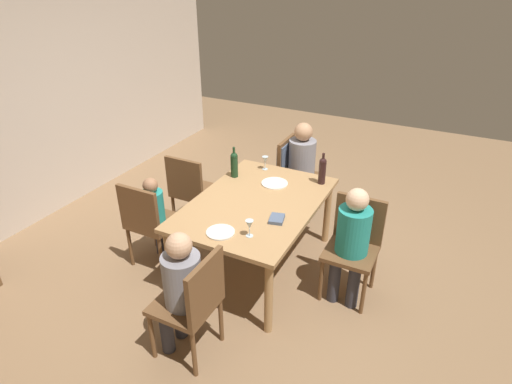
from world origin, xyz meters
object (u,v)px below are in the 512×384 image
object	(u,v)px
chair_far_right	(191,188)
wine_glass_near_left	(265,160)
person_woman_host	(352,238)
person_child_small	(155,212)
person_man_bearded	(180,285)
wine_bottle_dark_red	(322,170)
person_man_guest	(304,163)
chair_right_end	(292,166)
dinner_plate_guest_left	(220,232)
chair_left_end	(194,300)
wine_glass_centre	(249,225)
dinner_plate_host	(275,183)
chair_near	(354,241)
chair_far_left	(148,219)
dining_table	(256,209)
wine_bottle_tall_green	(234,164)

from	to	relation	value
chair_far_right	wine_glass_near_left	bearing A→B (deg)	29.64
person_woman_host	person_child_small	size ratio (longest dim) A/B	1.17
person_man_bearded	wine_bottle_dark_red	world-z (taller)	person_man_bearded
person_woman_host	wine_glass_near_left	size ratio (longest dim) A/B	7.33
chair_far_right	person_woman_host	world-z (taller)	person_woman_host
person_man_bearded	person_child_small	distance (m)	1.24
person_man_bearded	person_man_guest	xyz separation A→B (m)	(2.37, -0.05, 0.03)
chair_right_end	person_man_bearded	size ratio (longest dim) A/B	0.85
chair_far_right	dinner_plate_guest_left	xyz separation A→B (m)	(-0.88, -0.91, 0.22)
chair_left_end	wine_bottle_dark_red	world-z (taller)	wine_bottle_dark_red
wine_glass_centre	dinner_plate_host	bearing A→B (deg)	12.21
chair_near	dinner_plate_host	xyz separation A→B (m)	(0.32, 0.93, 0.22)
chair_far_right	person_child_small	distance (m)	0.62
chair_far_left	dinner_plate_guest_left	world-z (taller)	chair_far_left
dining_table	dinner_plate_host	bearing A→B (deg)	-0.98
chair_far_left	person_child_small	world-z (taller)	person_child_small
person_man_guest	wine_bottle_tall_green	size ratio (longest dim) A/B	3.50
chair_near	chair_left_end	xyz separation A→B (m)	(-1.27, 0.85, 0.00)
dining_table	wine_glass_centre	bearing A→B (deg)	-158.56
chair_far_right	wine_bottle_tall_green	xyz separation A→B (m)	(0.10, -0.49, 0.35)
person_man_guest	dinner_plate_guest_left	size ratio (longest dim) A/B	4.78
chair_right_end	dining_table	bearing A→B (deg)	5.95
chair_right_end	wine_glass_centre	xyz separation A→B (m)	(-1.72, -0.33, 0.25)
person_woman_host	person_man_guest	distance (m)	1.51
wine_bottle_dark_red	chair_left_end	bearing A→B (deg)	169.57
wine_glass_centre	chair_far_right	bearing A→B (deg)	54.59
dining_table	dinner_plate_host	size ratio (longest dim) A/B	6.06
chair_right_end	chair_far_right	xyz separation A→B (m)	(-0.91, 0.81, -0.06)
dining_table	wine_bottle_tall_green	world-z (taller)	wine_bottle_tall_green
person_man_bearded	person_man_guest	world-z (taller)	person_man_guest
dining_table	chair_far_left	world-z (taller)	chair_far_left
person_woman_host	chair_far_left	bearing A→B (deg)	12.83
chair_far_right	chair_near	bearing A→B (deg)	-5.78
wine_bottle_tall_green	chair_left_end	bearing A→B (deg)	-161.37
chair_left_end	person_woman_host	size ratio (longest dim) A/B	0.84
person_woman_host	person_child_small	xyz separation A→B (m)	(-0.31, 1.87, -0.08)
person_child_small	wine_glass_centre	distance (m)	1.20
chair_far_right	person_man_bearded	world-z (taller)	person_man_bearded
chair_far_left	dinner_plate_guest_left	bearing A→B (deg)	-9.59
chair_left_end	wine_glass_near_left	world-z (taller)	chair_left_end
person_woman_host	wine_glass_centre	bearing A→B (deg)	35.30
dinner_plate_guest_left	person_man_guest	bearing A→B (deg)	-1.64
person_man_bearded	person_woman_host	bearing A→B (deg)	-39.53
chair_far_left	person_man_guest	xyz separation A→B (m)	(1.64, -0.96, 0.13)
person_woman_host	wine_glass_centre	xyz separation A→B (m)	(-0.51, 0.72, 0.21)
person_woman_host	dinner_plate_host	xyz separation A→B (m)	(0.43, 0.93, 0.11)
wine_bottle_tall_green	wine_glass_near_left	bearing A→B (deg)	-34.89
person_man_bearded	person_child_small	size ratio (longest dim) A/B	1.16
chair_right_end	wine_glass_near_left	world-z (taller)	chair_right_end
person_child_small	dinner_plate_host	size ratio (longest dim) A/B	3.51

